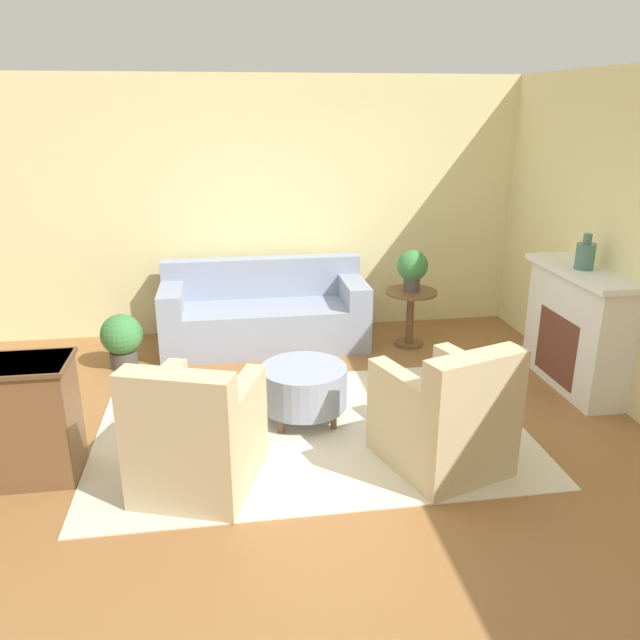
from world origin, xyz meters
TOP-DOWN VIEW (x-y plane):
  - ground_plane at (0.00, 0.00)m, footprint 16.00×16.00m
  - wall_back at (0.00, 2.56)m, footprint 9.00×0.12m
  - rug at (0.00, 0.00)m, footprint 3.40×2.19m
  - couch at (-0.24, 1.99)m, footprint 2.16×0.86m
  - armchair_left at (-0.87, -0.64)m, footprint 0.96×1.03m
  - armchair_right at (0.87, -0.64)m, footprint 0.96×1.03m
  - ottoman_table at (-0.04, 0.22)m, footprint 0.71×0.71m
  - side_table at (1.31, 1.73)m, footprint 0.55×0.55m
  - fireplace at (2.50, 0.50)m, footprint 0.44×1.32m
  - vase_mantel_near at (2.48, 0.50)m, footprint 0.16×0.16m
  - potted_plant_on_side_table at (1.31, 1.73)m, footprint 0.32×0.32m
  - potted_plant_floor at (-1.67, 1.58)m, footprint 0.41×0.41m

SIDE VIEW (x-z plane):
  - ground_plane at x=0.00m, z-range 0.00..0.00m
  - rug at x=0.00m, z-range 0.00..0.01m
  - ottoman_table at x=-0.04m, z-range 0.07..0.52m
  - potted_plant_floor at x=-1.67m, z-range 0.03..0.57m
  - couch at x=-0.24m, z-range -0.12..0.78m
  - armchair_left at x=-0.87m, z-range -0.10..0.85m
  - armchair_right at x=0.87m, z-range -0.10..0.85m
  - side_table at x=1.31m, z-range 0.12..0.73m
  - fireplace at x=2.50m, z-range 0.03..1.15m
  - potted_plant_on_side_table at x=1.31m, z-range 0.65..1.09m
  - vase_mantel_near at x=2.48m, z-range 1.09..1.40m
  - wall_back at x=0.00m, z-range 0.00..2.80m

